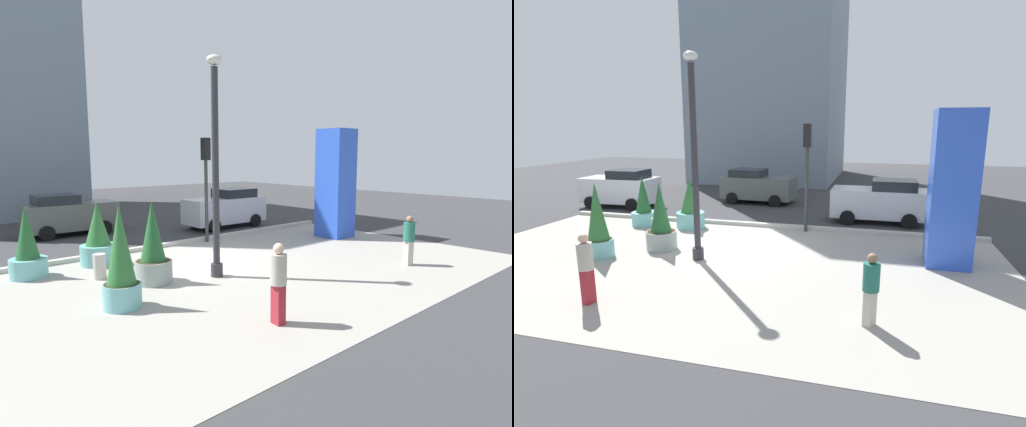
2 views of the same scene
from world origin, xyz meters
TOP-DOWN VIEW (x-y plane):
  - ground_plane at (0.00, 4.00)m, footprint 60.00×60.00m
  - plaza_pavement at (0.00, -2.00)m, footprint 18.00×10.00m
  - curb_strip at (0.00, 3.12)m, footprint 18.00×0.24m
  - lamp_post at (-0.63, -1.56)m, footprint 0.44×0.44m
  - art_pillar_blue at (7.02, 0.01)m, footprint 1.29×1.29m
  - potted_plant_curbside at (-4.83, 2.05)m, footprint 1.04×1.04m
  - potted_plant_mid_plaza at (-2.33, -0.87)m, footprint 1.05×1.05m
  - potted_plant_by_pillar at (-2.70, 2.17)m, footprint 1.17×1.17m
  - potted_plant_near_left at (-3.84, -2.18)m, footprint 0.90×0.90m
  - concrete_bollard at (-3.33, 0.50)m, footprint 0.36×0.36m
  - traffic_light_corner at (2.09, 2.82)m, footprint 0.28×0.42m
  - car_curb_east at (-1.63, 8.37)m, footprint 4.02×2.24m
  - car_intersection at (-8.22, 5.37)m, footprint 3.90×2.11m
  - car_far_lane at (4.98, 5.25)m, footprint 4.12×1.95m
  - pedestrian_on_sidewalk at (-1.78, -5.30)m, footprint 0.40×0.40m
  - pedestrian_crossing at (4.85, -4.68)m, footprint 0.48×0.48m
  - highrise_across_street at (-3.64, 19.75)m, footprint 10.25×11.88m

SIDE VIEW (x-z plane):
  - ground_plane at x=0.00m, z-range 0.00..0.00m
  - plaza_pavement at x=0.00m, z-range -0.01..0.01m
  - curb_strip at x=0.00m, z-range 0.00..0.16m
  - concrete_bollard at x=-3.33m, z-range 0.00..0.75m
  - potted_plant_curbside at x=-4.83m, z-range -0.24..1.90m
  - potted_plant_by_pillar at x=-2.70m, z-range -0.19..1.87m
  - pedestrian_crossing at x=4.85m, z-range 0.09..1.74m
  - car_curb_east at x=-1.63m, z-range 0.01..1.86m
  - potted_plant_mid_plaza at x=-2.33m, z-range -0.22..2.11m
  - car_far_lane at x=4.98m, z-range 0.00..1.92m
  - car_intersection at x=-8.22m, z-range 0.00..1.97m
  - pedestrian_on_sidewalk at x=-1.78m, z-range 0.10..1.87m
  - potted_plant_near_left at x=-3.84m, z-range -0.15..2.33m
  - art_pillar_blue at x=7.02m, z-range 0.00..4.72m
  - traffic_light_corner at x=2.09m, z-range 0.76..5.06m
  - lamp_post at x=-0.63m, z-range -0.08..6.28m
  - highrise_across_street at x=-3.64m, z-range 0.00..21.81m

